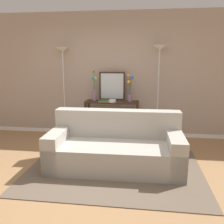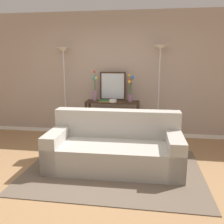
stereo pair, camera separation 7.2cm
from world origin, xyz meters
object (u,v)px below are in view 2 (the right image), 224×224
object	(u,v)px
book_stack	(104,101)
vase_tall_flowers	(95,90)
floor_lamp_left	(64,67)
book_row_under_console	(100,135)
vase_short_flowers	(130,88)
console_table	(112,113)
fruit_bowl	(113,101)
couch	(115,148)
wall_mirror	(113,86)
floor_lamp_right	(160,67)

from	to	relation	value
book_stack	vase_tall_flowers	bearing A→B (deg)	154.72
floor_lamp_left	book_stack	distance (m)	1.17
book_row_under_console	vase_short_flowers	bearing A→B (deg)	2.44
floor_lamp_left	vase_short_flowers	xyz separation A→B (m)	(1.47, -0.07, -0.42)
console_table	floor_lamp_left	size ratio (longest dim) A/B	0.58
console_table	fruit_bowl	bearing A→B (deg)	-77.82
book_stack	fruit_bowl	bearing A→B (deg)	-6.57
couch	book_stack	bearing A→B (deg)	107.36
vase_short_flowers	wall_mirror	bearing A→B (deg)	163.01
floor_lamp_left	book_stack	bearing A→B (deg)	-11.23
book_stack	book_row_under_console	size ratio (longest dim) A/B	0.60
couch	book_row_under_console	xyz separation A→B (m)	(-0.52, 1.40, -0.25)
wall_mirror	book_stack	bearing A→B (deg)	-121.42
couch	book_row_under_console	bearing A→B (deg)	110.48
vase_tall_flowers	vase_short_flowers	distance (m)	0.76
floor_lamp_right	book_row_under_console	xyz separation A→B (m)	(-1.25, -0.09, -1.51)
couch	console_table	size ratio (longest dim) A/B	1.85
console_table	wall_mirror	world-z (taller)	wall_mirror
couch	book_stack	world-z (taller)	couch
floor_lamp_left	wall_mirror	distance (m)	1.15
floor_lamp_left	floor_lamp_right	size ratio (longest dim) A/B	0.98
vase_tall_flowers	vase_short_flowers	size ratio (longest dim) A/B	1.11
vase_short_flowers	floor_lamp_left	bearing A→B (deg)	177.41
book_stack	book_row_under_console	xyz separation A→B (m)	(-0.11, 0.09, -0.79)
couch	floor_lamp_right	size ratio (longest dim) A/B	1.06
console_table	book_stack	xyz separation A→B (m)	(-0.16, -0.09, 0.29)
floor_lamp_left	vase_short_flowers	size ratio (longest dim) A/B	3.38
floor_lamp_right	vase_short_flowers	xyz separation A→B (m)	(-0.59, -0.07, -0.44)
fruit_bowl	wall_mirror	bearing A→B (deg)	98.94
floor_lamp_left	vase_tall_flowers	xyz separation A→B (m)	(0.71, -0.08, -0.47)
vase_tall_flowers	couch	bearing A→B (deg)	-66.02
vase_tall_flowers	book_row_under_console	distance (m)	1.02
couch	book_row_under_console	world-z (taller)	couch
couch	vase_tall_flowers	size ratio (longest dim) A/B	3.27
fruit_bowl	book_stack	size ratio (longest dim) A/B	0.72
floor_lamp_right	book_row_under_console	world-z (taller)	floor_lamp_right
wall_mirror	vase_short_flowers	xyz separation A→B (m)	(0.40, -0.12, -0.01)
floor_lamp_left	vase_tall_flowers	bearing A→B (deg)	-6.48
couch	floor_lamp_right	distance (m)	2.08
book_stack	floor_lamp_left	bearing A→B (deg)	168.77
couch	wall_mirror	world-z (taller)	wall_mirror
couch	book_row_under_console	distance (m)	1.52
fruit_bowl	book_stack	bearing A→B (deg)	173.43
console_table	book_row_under_console	bearing A→B (deg)	-180.00
vase_short_flowers	book_row_under_console	bearing A→B (deg)	-177.56
couch	fruit_bowl	distance (m)	1.42
vase_short_flowers	book_stack	bearing A→B (deg)	-167.78
vase_short_flowers	book_stack	size ratio (longest dim) A/B	2.58
console_table	floor_lamp_left	world-z (taller)	floor_lamp_left
console_table	book_row_under_console	world-z (taller)	console_table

